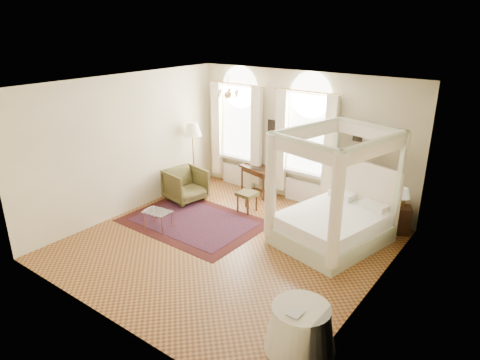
# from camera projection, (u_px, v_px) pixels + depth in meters

# --- Properties ---
(ground) EXTENTS (6.00, 6.00, 0.00)m
(ground) POSITION_uv_depth(u_px,v_px,m) (228.00, 244.00, 8.99)
(ground) COLOR #94602B
(ground) RESTS_ON ground
(room_walls) EXTENTS (6.00, 6.00, 6.00)m
(room_walls) POSITION_uv_depth(u_px,v_px,m) (227.00, 154.00, 8.29)
(room_walls) COLOR beige
(room_walls) RESTS_ON ground
(window_left) EXTENTS (1.62, 0.27, 3.29)m
(window_left) POSITION_uv_depth(u_px,v_px,m) (238.00, 134.00, 11.68)
(window_left) COLOR silver
(window_left) RESTS_ON room_walls
(window_right) EXTENTS (1.62, 0.27, 3.29)m
(window_right) POSITION_uv_depth(u_px,v_px,m) (306.00, 147.00, 10.51)
(window_right) COLOR silver
(window_right) RESTS_ON room_walls
(chandelier) EXTENTS (0.51, 0.45, 0.50)m
(chandelier) POSITION_uv_depth(u_px,v_px,m) (228.00, 94.00, 9.37)
(chandelier) COLOR #BD883F
(chandelier) RESTS_ON room_walls
(wall_pictures) EXTENTS (2.54, 0.03, 0.39)m
(wall_pictures) POSITION_uv_depth(u_px,v_px,m) (304.00, 130.00, 10.50)
(wall_pictures) COLOR black
(wall_pictures) RESTS_ON room_walls
(canopy_bed) EXTENTS (2.26, 2.57, 2.42)m
(canopy_bed) POSITION_uv_depth(u_px,v_px,m) (332.00, 219.00, 8.88)
(canopy_bed) COLOR beige
(canopy_bed) RESTS_ON ground
(nightstand) EXTENTS (0.55, 0.53, 0.61)m
(nightstand) POSITION_uv_depth(u_px,v_px,m) (400.00, 220.00, 9.39)
(nightstand) COLOR #351C0E
(nightstand) RESTS_ON ground
(nightstand_lamp) EXTENTS (0.29, 0.29, 0.42)m
(nightstand_lamp) POSITION_uv_depth(u_px,v_px,m) (403.00, 194.00, 9.23)
(nightstand_lamp) COLOR #BD883F
(nightstand_lamp) RESTS_ON nightstand
(writing_desk) EXTENTS (1.10, 0.76, 0.75)m
(writing_desk) POSITION_uv_depth(u_px,v_px,m) (258.00, 171.00, 11.39)
(writing_desk) COLOR #351C0E
(writing_desk) RESTS_ON ground
(laptop) EXTENTS (0.36, 0.25, 0.03)m
(laptop) POSITION_uv_depth(u_px,v_px,m) (257.00, 168.00, 11.23)
(laptop) COLOR black
(laptop) RESTS_ON writing_desk
(stool) EXTENTS (0.46, 0.46, 0.50)m
(stool) POSITION_uv_depth(u_px,v_px,m) (247.00, 195.00, 10.40)
(stool) COLOR #47401E
(stool) RESTS_ON ground
(armchair) EXTENTS (1.07, 1.05, 0.84)m
(armchair) POSITION_uv_depth(u_px,v_px,m) (186.00, 185.00, 11.05)
(armchair) COLOR #4C4420
(armchair) RESTS_ON ground
(coffee_table) EXTENTS (0.64, 0.48, 0.41)m
(coffee_table) POSITION_uv_depth(u_px,v_px,m) (157.00, 213.00, 9.56)
(coffee_table) COLOR silver
(coffee_table) RESTS_ON ground
(floor_lamp) EXTENTS (0.48, 0.48, 1.87)m
(floor_lamp) POSITION_uv_depth(u_px,v_px,m) (193.00, 133.00, 11.39)
(floor_lamp) COLOR #BD883F
(floor_lamp) RESTS_ON ground
(oriental_rug) EXTENTS (3.14, 2.27, 0.01)m
(oriental_rug) POSITION_uv_depth(u_px,v_px,m) (194.00, 222.00, 9.97)
(oriental_rug) COLOR #3F100F
(oriental_rug) RESTS_ON ground
(side_table) EXTENTS (1.02, 1.02, 0.70)m
(side_table) POSITION_uv_depth(u_px,v_px,m) (300.00, 328.00, 6.03)
(side_table) COLOR silver
(side_table) RESTS_ON ground
(book) EXTENTS (0.19, 0.25, 0.02)m
(book) POSITION_uv_depth(u_px,v_px,m) (290.00, 310.00, 5.84)
(book) COLOR black
(book) RESTS_ON side_table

